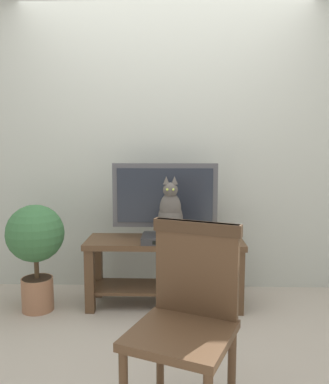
# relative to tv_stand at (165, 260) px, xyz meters

# --- Properties ---
(ground_plane) EXTENTS (12.00, 12.00, 0.00)m
(ground_plane) POSITION_rel_tv_stand_xyz_m (-0.01, -0.65, -0.37)
(ground_plane) COLOR #ADA393
(back_wall) EXTENTS (7.00, 0.12, 2.80)m
(back_wall) POSITION_rel_tv_stand_xyz_m (-0.01, 0.49, 1.03)
(back_wall) COLOR #B7BCB2
(back_wall) RESTS_ON ground
(tv_stand) EXTENTS (1.24, 0.42, 0.54)m
(tv_stand) POSITION_rel_tv_stand_xyz_m (0.00, 0.00, 0.00)
(tv_stand) COLOR #513823
(tv_stand) RESTS_ON ground
(tv) EXTENTS (0.84, 0.20, 0.60)m
(tv) POSITION_rel_tv_stand_xyz_m (0.00, 0.07, 0.48)
(tv) COLOR #4C4C51
(tv) RESTS_ON tv_stand
(media_box) EXTENTS (0.44, 0.25, 0.05)m
(media_box) POSITION_rel_tv_stand_xyz_m (0.05, -0.09, 0.19)
(media_box) COLOR #2D2D30
(media_box) RESTS_ON tv_stand
(cat) EXTENTS (0.20, 0.30, 0.46)m
(cat) POSITION_rel_tv_stand_xyz_m (0.05, -0.10, 0.40)
(cat) COLOR #514C47
(cat) RESTS_ON media_box
(wooden_chair) EXTENTS (0.57, 0.57, 0.93)m
(wooden_chair) POSITION_rel_tv_stand_xyz_m (0.15, -1.31, 0.16)
(wooden_chair) COLOR #513823
(wooden_chair) RESTS_ON ground
(book_stack) EXTENTS (0.25, 0.19, 0.10)m
(book_stack) POSITION_rel_tv_stand_xyz_m (0.43, -0.02, 0.22)
(book_stack) COLOR #B2332D
(book_stack) RESTS_ON tv_stand
(potted_plant) EXTENTS (0.44, 0.44, 0.84)m
(potted_plant) POSITION_rel_tv_stand_xyz_m (-0.99, -0.13, 0.16)
(potted_plant) COLOR #9E6B4C
(potted_plant) RESTS_ON ground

